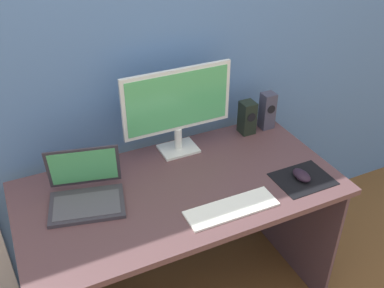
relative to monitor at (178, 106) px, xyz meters
name	(u,v)px	position (x,y,z in m)	size (l,w,h in m)	color
wall_back	(139,44)	(-0.11, 0.18, 0.25)	(6.00, 0.04, 2.50)	#5077A8
desk	(181,214)	(-0.11, -0.26, -0.40)	(1.39, 0.71, 0.76)	brown
monitor	(178,106)	(0.00, 0.00, 0.00)	(0.53, 0.14, 0.42)	silver
speaker_right	(267,111)	(0.51, 0.00, -0.15)	(0.07, 0.07, 0.20)	#3D3D4D
speaker_near_monitor	(247,118)	(0.39, 0.00, -0.16)	(0.07, 0.08, 0.17)	black
laptop	(86,192)	(-0.50, -0.18, -0.20)	(0.35, 0.31, 0.22)	#322F36
keyboard_external	(232,208)	(0.02, -0.49, -0.24)	(0.39, 0.12, 0.01)	white
mousepad	(303,179)	(0.40, -0.45, -0.24)	(0.25, 0.20, 0.00)	black
mouse	(302,175)	(0.40, -0.45, -0.22)	(0.06, 0.10, 0.04)	black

